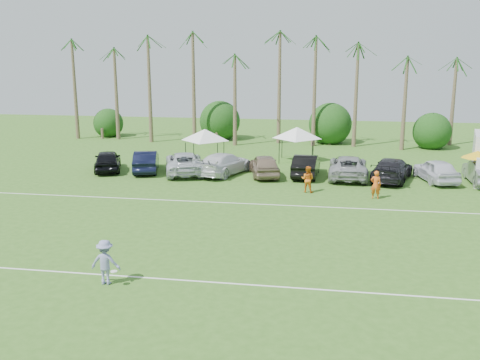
# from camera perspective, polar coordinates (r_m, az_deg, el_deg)

# --- Properties ---
(ground) EXTENTS (120.00, 120.00, 0.00)m
(ground) POSITION_cam_1_polar(r_m,az_deg,el_deg) (20.73, -7.83, -12.74)
(ground) COLOR #36651E
(ground) RESTS_ON ground
(field_lines) EXTENTS (80.00, 12.10, 0.01)m
(field_lines) POSITION_cam_1_polar(r_m,az_deg,el_deg) (27.90, -3.01, -5.72)
(field_lines) COLOR white
(field_lines) RESTS_ON ground
(palm_tree_0) EXTENTS (2.40, 2.40, 8.90)m
(palm_tree_0) POSITION_cam_1_polar(r_m,az_deg,el_deg) (62.31, -17.42, 11.10)
(palm_tree_0) COLOR brown
(palm_tree_0) RESTS_ON ground
(palm_tree_1) EXTENTS (2.40, 2.40, 9.90)m
(palm_tree_1) POSITION_cam_1_polar(r_m,az_deg,el_deg) (60.24, -13.12, 12.14)
(palm_tree_1) COLOR brown
(palm_tree_1) RESTS_ON ground
(palm_tree_2) EXTENTS (2.40, 2.40, 10.90)m
(palm_tree_2) POSITION_cam_1_polar(r_m,az_deg,el_deg) (58.53, -8.51, 13.15)
(palm_tree_2) COLOR brown
(palm_tree_2) RESTS_ON ground
(palm_tree_3) EXTENTS (2.40, 2.40, 11.90)m
(palm_tree_3) POSITION_cam_1_polar(r_m,az_deg,el_deg) (57.46, -4.62, 14.10)
(palm_tree_3) COLOR brown
(palm_tree_3) RESTS_ON ground
(palm_tree_4) EXTENTS (2.40, 2.40, 8.90)m
(palm_tree_4) POSITION_cam_1_polar(r_m,az_deg,el_deg) (56.65, -0.56, 11.55)
(palm_tree_4) COLOR brown
(palm_tree_4) RESTS_ON ground
(palm_tree_5) EXTENTS (2.40, 2.40, 9.90)m
(palm_tree_5) POSITION_cam_1_polar(r_m,az_deg,el_deg) (56.08, 3.56, 12.40)
(palm_tree_5) COLOR brown
(palm_tree_5) RESTS_ON ground
(palm_tree_6) EXTENTS (2.40, 2.40, 10.90)m
(palm_tree_6) POSITION_cam_1_polar(r_m,az_deg,el_deg) (55.82, 7.77, 13.19)
(palm_tree_6) COLOR brown
(palm_tree_6) RESTS_ON ground
(palm_tree_7) EXTENTS (2.40, 2.40, 11.90)m
(palm_tree_7) POSITION_cam_1_polar(r_m,az_deg,el_deg) (55.85, 12.03, 13.90)
(palm_tree_7) COLOR brown
(palm_tree_7) RESTS_ON ground
(palm_tree_8) EXTENTS (2.40, 2.40, 8.90)m
(palm_tree_8) POSITION_cam_1_polar(r_m,az_deg,el_deg) (56.28, 17.08, 10.98)
(palm_tree_8) COLOR brown
(palm_tree_8) RESTS_ON ground
(palm_tree_9) EXTENTS (2.40, 2.40, 9.90)m
(palm_tree_9) POSITION_cam_1_polar(r_m,az_deg,el_deg) (57.13, 22.21, 11.49)
(palm_tree_9) COLOR brown
(palm_tree_9) RESTS_ON ground
(bush_tree_0) EXTENTS (4.00, 4.00, 4.00)m
(bush_tree_0) POSITION_cam_1_polar(r_m,az_deg,el_deg) (62.35, -14.18, 6.05)
(bush_tree_0) COLOR brown
(bush_tree_0) RESTS_ON ground
(bush_tree_1) EXTENTS (4.00, 4.00, 4.00)m
(bush_tree_1) POSITION_cam_1_polar(r_m,az_deg,el_deg) (58.43, -2.32, 5.99)
(bush_tree_1) COLOR brown
(bush_tree_1) RESTS_ON ground
(bush_tree_2) EXTENTS (4.00, 4.00, 4.00)m
(bush_tree_2) POSITION_cam_1_polar(r_m,az_deg,el_deg) (57.24, 9.59, 5.67)
(bush_tree_2) COLOR brown
(bush_tree_2) RESTS_ON ground
(bush_tree_3) EXTENTS (4.00, 4.00, 4.00)m
(bush_tree_3) POSITION_cam_1_polar(r_m,az_deg,el_deg) (58.16, 19.52, 5.22)
(bush_tree_3) COLOR brown
(bush_tree_3) RESTS_ON ground
(sideline_player_a) EXTENTS (0.71, 0.50, 1.84)m
(sideline_player_a) POSITION_cam_1_polar(r_m,az_deg,el_deg) (35.44, 14.28, -0.49)
(sideline_player_a) COLOR #DF5A18
(sideline_player_a) RESTS_ON ground
(sideline_player_b) EXTENTS (1.01, 0.87, 1.79)m
(sideline_player_b) POSITION_cam_1_polar(r_m,az_deg,el_deg) (36.27, 7.22, 0.08)
(sideline_player_b) COLOR orange
(sideline_player_b) RESTS_ON ground
(canopy_tent_left) EXTENTS (4.23, 4.23, 3.42)m
(canopy_tent_left) POSITION_cam_1_polar(r_m,az_deg,el_deg) (45.75, -3.77, 5.44)
(canopy_tent_left) COLOR black
(canopy_tent_left) RESTS_ON ground
(canopy_tent_right) EXTENTS (4.32, 4.32, 3.50)m
(canopy_tent_right) POSITION_cam_1_polar(r_m,az_deg,el_deg) (46.71, 6.11, 5.64)
(canopy_tent_right) COLOR black
(canopy_tent_right) RESTS_ON ground
(market_umbrella) EXTENTS (2.25, 2.25, 2.50)m
(market_umbrella) POSITION_cam_1_polar(r_m,az_deg,el_deg) (41.14, 24.03, 2.50)
(market_umbrella) COLOR black
(market_umbrella) RESTS_ON ground
(frisbee_player) EXTENTS (1.21, 0.72, 1.85)m
(frisbee_player) POSITION_cam_1_polar(r_m,az_deg,el_deg) (22.34, -14.17, -8.49)
(frisbee_player) COLOR #8083B5
(frisbee_player) RESTS_ON ground
(parked_car_0) EXTENTS (3.60, 5.33, 1.69)m
(parked_car_0) POSITION_cam_1_polar(r_m,az_deg,el_deg) (44.11, -13.94, 2.05)
(parked_car_0) COLOR black
(parked_car_0) RESTS_ON ground
(parked_car_1) EXTENTS (3.08, 5.41, 1.69)m
(parked_car_1) POSITION_cam_1_polar(r_m,az_deg,el_deg) (43.14, -9.98, 1.99)
(parked_car_1) COLOR black
(parked_car_1) RESTS_ON ground
(parked_car_2) EXTENTS (4.46, 6.62, 1.69)m
(parked_car_2) POSITION_cam_1_polar(r_m,az_deg,el_deg) (42.07, -5.98, 1.84)
(parked_car_2) COLOR silver
(parked_car_2) RESTS_ON ground
(parked_car_3) EXTENTS (4.19, 6.27, 1.69)m
(parked_car_3) POSITION_cam_1_polar(r_m,az_deg,el_deg) (41.53, -1.70, 1.76)
(parked_car_3) COLOR silver
(parked_car_3) RESTS_ON ground
(parked_car_4) EXTENTS (3.14, 5.29, 1.69)m
(parked_car_4) POSITION_cam_1_polar(r_m,az_deg,el_deg) (40.94, 2.61, 1.59)
(parked_car_4) COLOR gray
(parked_car_4) RESTS_ON ground
(parked_car_5) EXTENTS (2.08, 5.21, 1.69)m
(parked_car_5) POSITION_cam_1_polar(r_m,az_deg,el_deg) (41.14, 7.06, 1.56)
(parked_car_5) COLOR black
(parked_car_5) RESTS_ON ground
(parked_car_6) EXTENTS (2.96, 6.14, 1.69)m
(parked_car_6) POSITION_cam_1_polar(r_m,az_deg,el_deg) (41.14, 11.46, 1.39)
(parked_car_6) COLOR #9B9D9F
(parked_car_6) RESTS_ON ground
(parked_car_7) EXTENTS (3.89, 6.24, 1.69)m
(parked_car_7) POSITION_cam_1_polar(r_m,az_deg,el_deg) (40.97, 15.90, 1.10)
(parked_car_7) COLOR black
(parked_car_7) RESTS_ON ground
(parked_car_8) EXTENTS (3.02, 5.26, 1.69)m
(parked_car_8) POSITION_cam_1_polar(r_m,az_deg,el_deg) (41.64, 20.19, 0.98)
(parked_car_8) COLOR white
(parked_car_8) RESTS_ON ground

